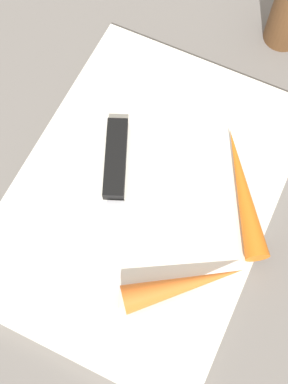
{
  "coord_description": "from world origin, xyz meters",
  "views": [
    {
      "loc": [
        -0.18,
        -0.09,
        0.51
      ],
      "look_at": [
        0.0,
        0.0,
        0.01
      ],
      "focal_mm": 47.98,
      "sensor_mm": 36.0,
      "label": 1
    }
  ],
  "objects": [
    {
      "name": "ground_plane",
      "position": [
        0.0,
        0.0,
        0.0
      ],
      "size": [
        1.4,
        1.4,
        0.0
      ],
      "primitive_type": "plane",
      "color": "slate"
    },
    {
      "name": "cutting_board",
      "position": [
        0.0,
        0.0,
        0.01
      ],
      "size": [
        0.36,
        0.26,
        0.01
      ],
      "primitive_type": "cube",
      "color": "silver",
      "rests_on": "ground_plane"
    },
    {
      "name": "knife",
      "position": [
        0.01,
        0.04,
        0.02
      ],
      "size": [
        0.19,
        0.1,
        0.01
      ],
      "rotation": [
        0.0,
        0.0,
        3.55
      ],
      "color": "#B7B7BC",
      "rests_on": "cutting_board"
    },
    {
      "name": "carrot_short",
      "position": [
        -0.07,
        -0.08,
        0.03
      ],
      "size": [
        0.1,
        0.11,
        0.03
      ],
      "primitive_type": "cone",
      "rotation": [
        0.0,
        1.57,
        5.4
      ],
      "color": "orange",
      "rests_on": "cutting_board"
    },
    {
      "name": "carrot_long",
      "position": [
        0.04,
        -0.09,
        0.02
      ],
      "size": [
        0.13,
        0.1,
        0.02
      ],
      "primitive_type": "cone",
      "rotation": [
        0.0,
        1.57,
        0.57
      ],
      "color": "orange",
      "rests_on": "cutting_board"
    }
  ]
}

